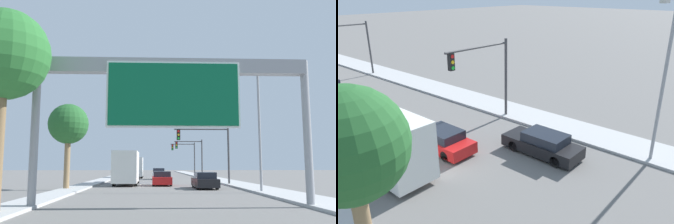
{
  "view_description": "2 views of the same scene",
  "coord_description": "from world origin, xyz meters",
  "views": [
    {
      "loc": [
        -1.02,
        0.42,
        1.96
      ],
      "look_at": [
        0.0,
        23.54,
        5.26
      ],
      "focal_mm": 40.0,
      "sensor_mm": 36.0,
      "label": 1
    },
    {
      "loc": [
        -10.91,
        22.72,
        9.14
      ],
      "look_at": [
        1.91,
        33.8,
        2.74
      ],
      "focal_mm": 35.0,
      "sensor_mm": 36.0,
      "label": 2
    }
  ],
  "objects": [
    {
      "name": "median_strip_left",
      "position": [
        -7.25,
        60.0,
        0.07
      ],
      "size": [
        2.0,
        120.0,
        0.15
      ],
      "color": "#B2B2B2",
      "rests_on": "ground"
    },
    {
      "name": "palm_tree_foreground",
      "position": [
        -7.26,
        15.98,
        6.53
      ],
      "size": [
        3.86,
        3.86,
        8.54
      ],
      "color": "brown",
      "rests_on": "ground"
    },
    {
      "name": "truck_box_secondary",
      "position": [
        -3.5,
        38.51,
        1.67
      ],
      "size": [
        2.3,
        8.86,
        3.29
      ],
      "color": "navy",
      "rests_on": "ground"
    },
    {
      "name": "truck_box_primary",
      "position": [
        -3.5,
        58.54,
        1.58
      ],
      "size": [
        2.36,
        7.03,
        3.11
      ],
      "color": "navy",
      "rests_on": "ground"
    },
    {
      "name": "palm_tree_background",
      "position": [
        -7.77,
        30.92,
        5.2
      ],
      "size": [
        3.25,
        3.25,
        6.91
      ],
      "color": "#8C704C",
      "rests_on": "ground"
    },
    {
      "name": "sign_gantry",
      "position": [
        0.0,
        17.88,
        5.61
      ],
      "size": [
        13.28,
        0.73,
        7.04
      ],
      "color": "gray",
      "rests_on": "ground"
    },
    {
      "name": "sidewalk_right",
      "position": [
        7.75,
        60.0,
        0.07
      ],
      "size": [
        3.0,
        120.0,
        0.15
      ],
      "color": "#B2B2B2",
      "rests_on": "ground"
    },
    {
      "name": "traffic_light_mid_block",
      "position": [
        5.33,
        58.0,
        3.98
      ],
      "size": [
        4.37,
        0.32,
        5.88
      ],
      "color": "#3D3D3F",
      "rests_on": "ground"
    },
    {
      "name": "car_mid_right",
      "position": [
        0.0,
        53.7,
        0.72
      ],
      "size": [
        1.77,
        4.45,
        1.55
      ],
      "color": "silver",
      "rests_on": "ground"
    },
    {
      "name": "street_lamp_right",
      "position": [
        6.58,
        27.27,
        5.2
      ],
      "size": [
        2.38,
        0.28,
        8.9
      ],
      "color": "gray",
      "rests_on": "ground"
    },
    {
      "name": "traffic_light_far_intersection",
      "position": [
        5.33,
        68.0,
        4.08
      ],
      "size": [
        4.44,
        0.32,
        6.02
      ],
      "color": "#3D3D3F",
      "rests_on": "ground"
    },
    {
      "name": "car_far_right",
      "position": [
        3.5,
        32.35,
        0.66
      ],
      "size": [
        1.82,
        4.74,
        1.37
      ],
      "color": "black",
      "rests_on": "ground"
    },
    {
      "name": "traffic_light_near_intersection",
      "position": [
        4.87,
        38.0,
        4.06
      ],
      "size": [
        5.6,
        0.32,
        5.86
      ],
      "color": "#3D3D3F",
      "rests_on": "ground"
    },
    {
      "name": "car_mid_left",
      "position": [
        0.0,
        37.27,
        0.65
      ],
      "size": [
        1.84,
        4.41,
        1.37
      ],
      "color": "red",
      "rests_on": "ground"
    }
  ]
}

